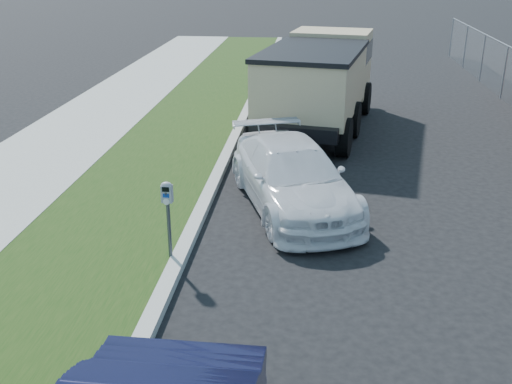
{
  "coord_description": "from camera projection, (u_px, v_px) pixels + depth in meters",
  "views": [
    {
      "loc": [
        -0.47,
        -8.36,
        4.8
      ],
      "look_at": [
        -1.4,
        1.0,
        1.0
      ],
      "focal_mm": 42.0,
      "sensor_mm": 36.0,
      "label": 1
    }
  ],
  "objects": [
    {
      "name": "parking_meter",
      "position": [
        168.0,
        203.0,
        9.49
      ],
      "size": [
        0.19,
        0.14,
        1.32
      ],
      "rotation": [
        0.0,
        0.0,
        -0.07
      ],
      "color": "#3F4247",
      "rests_on": "ground"
    },
    {
      "name": "streetside",
      "position": [
        51.0,
        209.0,
        11.8
      ],
      "size": [
        6.12,
        50.0,
        0.15
      ],
      "color": "gray",
      "rests_on": "ground"
    },
    {
      "name": "white_wagon",
      "position": [
        292.0,
        175.0,
        11.92
      ],
      "size": [
        3.2,
        4.82,
        1.3
      ],
      "primitive_type": "imported",
      "rotation": [
        0.0,
        0.0,
        0.34
      ],
      "color": "silver",
      "rests_on": "ground"
    },
    {
      "name": "dump_truck",
      "position": [
        320.0,
        78.0,
        17.12
      ],
      "size": [
        3.52,
        6.73,
        2.51
      ],
      "rotation": [
        0.0,
        0.0,
        -0.18
      ],
      "color": "black",
      "rests_on": "ground"
    },
    {
      "name": "ground",
      "position": [
        338.0,
        277.0,
        9.47
      ],
      "size": [
        120.0,
        120.0,
        0.0
      ],
      "primitive_type": "plane",
      "color": "black",
      "rests_on": "ground"
    }
  ]
}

